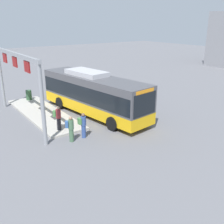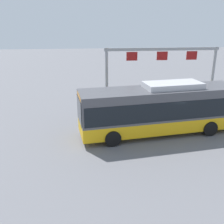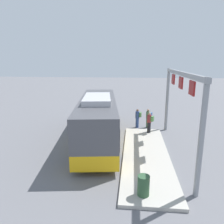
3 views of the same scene
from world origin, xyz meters
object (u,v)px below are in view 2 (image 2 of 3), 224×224
person_waiting_near (102,105)px  person_waiting_mid (125,102)px  person_boarding (104,108)px  bus_main (160,108)px

person_waiting_near → person_waiting_mid: size_ratio=1.00×
person_boarding → person_waiting_near: 0.93m
bus_main → person_boarding: 4.67m
person_waiting_near → person_waiting_mid: 1.87m
person_boarding → person_waiting_mid: (-1.79, -0.90, 0.16)m
person_boarding → person_waiting_mid: 2.01m
person_waiting_near → person_waiting_mid: person_waiting_mid is taller
bus_main → person_waiting_near: size_ratio=6.49×
person_waiting_near → person_boarding: bearing=28.4°
bus_main → person_boarding: (3.49, -2.96, -0.92)m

